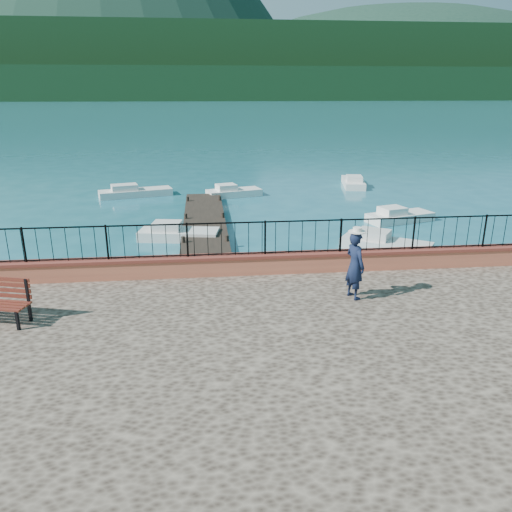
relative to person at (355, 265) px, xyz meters
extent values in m
plane|color=#19596B|center=(-1.73, -1.67, -2.07)|extent=(2000.00, 2000.00, 0.00)
cube|color=#C96948|center=(-1.73, 2.03, -0.58)|extent=(28.00, 0.46, 0.58)
cube|color=black|center=(-1.73, 2.03, 0.18)|extent=(27.00, 0.05, 0.95)
cube|color=#2D231C|center=(-3.73, 10.33, -1.92)|extent=(2.00, 16.00, 0.30)
cube|color=black|center=(-1.73, 298.33, 6.93)|extent=(900.00, 60.00, 18.00)
cube|color=black|center=(-1.73, 358.33, 19.93)|extent=(900.00, 120.00, 44.00)
ellipsoid|color=#142D23|center=(218.27, 558.33, -2.07)|extent=(448.00, 384.00, 180.00)
imported|color=#111933|center=(0.00, 0.00, 0.00)|extent=(0.62, 0.74, 1.74)
cylinder|color=white|center=(0.00, 0.00, 0.93)|extent=(0.44, 0.44, 0.12)
cube|color=silver|center=(-4.86, 9.81, -1.67)|extent=(3.60, 1.85, 0.80)
cube|color=silver|center=(3.64, 7.34, -1.67)|extent=(3.68, 3.09, 0.80)
cube|color=silver|center=(5.98, 11.79, -1.67)|extent=(3.58, 2.23, 0.80)
cube|color=silver|center=(-7.87, 19.48, -1.67)|extent=(4.55, 2.41, 0.80)
cube|color=silver|center=(-1.85, 18.83, -1.67)|extent=(3.51, 2.14, 0.80)
cube|color=silver|center=(6.46, 21.45, -1.67)|extent=(1.99, 3.95, 0.80)
camera|label=1|loc=(-3.74, -11.48, 4.21)|focal=35.00mm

